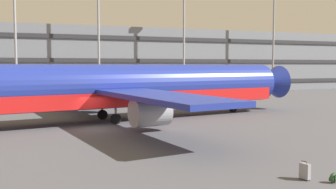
% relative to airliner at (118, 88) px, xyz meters
% --- Properties ---
extents(ground_plane, '(600.00, 600.00, 0.00)m').
position_rel_airliner_xyz_m(ground_plane, '(-2.54, -3.80, -2.99)').
color(ground_plane, '#4C4C51').
extents(terminal_structure, '(127.30, 19.16, 12.06)m').
position_rel_airliner_xyz_m(terminal_structure, '(-2.54, 41.80, 3.03)').
color(terminal_structure, slate).
rests_on(terminal_structure, ground_plane).
extents(airliner, '(40.68, 32.99, 11.13)m').
position_rel_airliner_xyz_m(airliner, '(0.00, 0.00, 0.00)').
color(airliner, navy).
rests_on(airliner, ground_plane).
extents(light_mast_center_left, '(1.80, 0.50, 18.75)m').
position_rel_airliner_xyz_m(light_mast_center_left, '(-9.47, 27.73, 8.02)').
color(light_mast_center_left, gray).
rests_on(light_mast_center_left, ground_plane).
extents(light_mast_center_right, '(1.80, 0.50, 26.05)m').
position_rel_airliner_xyz_m(light_mast_center_right, '(3.03, 27.73, 11.77)').
color(light_mast_center_right, gray).
rests_on(light_mast_center_right, ground_plane).
extents(light_mast_right, '(1.80, 0.50, 18.90)m').
position_rel_airliner_xyz_m(light_mast_right, '(17.94, 27.73, 8.10)').
color(light_mast_right, gray).
rests_on(light_mast_right, ground_plane).
extents(light_mast_far_right, '(1.80, 0.50, 21.77)m').
position_rel_airliner_xyz_m(light_mast_far_right, '(36.52, 27.73, 9.58)').
color(light_mast_far_right, gray).
rests_on(light_mast_far_right, ground_plane).
extents(suitcase_teal, '(0.30, 0.51, 0.85)m').
position_rel_airliner_xyz_m(suitcase_teal, '(3.73, -20.63, -2.60)').
color(suitcase_teal, gray).
rests_on(suitcase_teal, ground_plane).
extents(backpack_small, '(0.43, 0.40, 0.48)m').
position_rel_airliner_xyz_m(backpack_small, '(4.55, -21.41, -2.79)').
color(backpack_small, '#264C26').
rests_on(backpack_small, ground_plane).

